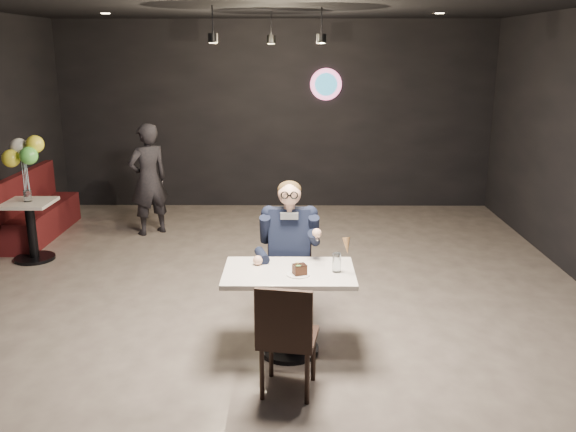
{
  "coord_description": "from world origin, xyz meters",
  "views": [
    {
      "loc": [
        0.28,
        -5.43,
        2.55
      ],
      "look_at": [
        0.23,
        -0.02,
        1.06
      ],
      "focal_mm": 38.0,
      "sensor_mm": 36.0,
      "label": 1
    }
  ],
  "objects_px": {
    "booth_bench": "(39,204)",
    "balloon_vase": "(28,196)",
    "passerby": "(148,180)",
    "main_table": "(289,312)",
    "sundae_glass": "(337,262)",
    "side_table": "(32,233)",
    "chair_far": "(289,279)",
    "chair_near": "(288,335)",
    "seated_man": "(289,253)"
  },
  "relations": [
    {
      "from": "booth_bench",
      "to": "balloon_vase",
      "type": "relative_size",
      "value": 12.89
    },
    {
      "from": "balloon_vase",
      "to": "passerby",
      "type": "distance_m",
      "value": 1.66
    },
    {
      "from": "main_table",
      "to": "passerby",
      "type": "distance_m",
      "value": 4.05
    },
    {
      "from": "sundae_glass",
      "to": "side_table",
      "type": "distance_m",
      "value": 4.34
    },
    {
      "from": "main_table",
      "to": "side_table",
      "type": "xyz_separation_m",
      "value": [
        -3.2,
        2.37,
        -0.02
      ]
    },
    {
      "from": "booth_bench",
      "to": "balloon_vase",
      "type": "bearing_deg",
      "value": -73.3
    },
    {
      "from": "chair_far",
      "to": "side_table",
      "type": "xyz_separation_m",
      "value": [
        -3.2,
        1.82,
        -0.11
      ]
    },
    {
      "from": "chair_far",
      "to": "balloon_vase",
      "type": "relative_size",
      "value": 6.46
    },
    {
      "from": "main_table",
      "to": "balloon_vase",
      "type": "height_order",
      "value": "balloon_vase"
    },
    {
      "from": "main_table",
      "to": "chair_far",
      "type": "bearing_deg",
      "value": 90.0
    },
    {
      "from": "main_table",
      "to": "booth_bench",
      "type": "distance_m",
      "value": 4.86
    },
    {
      "from": "sundae_glass",
      "to": "booth_bench",
      "type": "relative_size",
      "value": 0.09
    },
    {
      "from": "chair_near",
      "to": "balloon_vase",
      "type": "distance_m",
      "value": 4.39
    },
    {
      "from": "main_table",
      "to": "side_table",
      "type": "relative_size",
      "value": 1.56
    },
    {
      "from": "sundae_glass",
      "to": "balloon_vase",
      "type": "xyz_separation_m",
      "value": [
        -3.6,
        2.39,
        -0.01
      ]
    },
    {
      "from": "booth_bench",
      "to": "side_table",
      "type": "bearing_deg",
      "value": -73.3
    },
    {
      "from": "seated_man",
      "to": "chair_far",
      "type": "bearing_deg",
      "value": -153.43
    },
    {
      "from": "main_table",
      "to": "balloon_vase",
      "type": "distance_m",
      "value": 4.0
    },
    {
      "from": "chair_near",
      "to": "sundae_glass",
      "type": "bearing_deg",
      "value": 65.58
    },
    {
      "from": "main_table",
      "to": "chair_near",
      "type": "height_order",
      "value": "chair_near"
    },
    {
      "from": "seated_man",
      "to": "booth_bench",
      "type": "height_order",
      "value": "seated_man"
    },
    {
      "from": "chair_far",
      "to": "seated_man",
      "type": "height_order",
      "value": "seated_man"
    },
    {
      "from": "chair_near",
      "to": "sundae_glass",
      "type": "height_order",
      "value": "chair_near"
    },
    {
      "from": "side_table",
      "to": "chair_near",
      "type": "bearing_deg",
      "value": -42.98
    },
    {
      "from": "chair_near",
      "to": "seated_man",
      "type": "height_order",
      "value": "seated_man"
    },
    {
      "from": "sundae_glass",
      "to": "booth_bench",
      "type": "distance_m",
      "value": 5.18
    },
    {
      "from": "main_table",
      "to": "chair_far",
      "type": "xyz_separation_m",
      "value": [
        0.0,
        0.55,
        0.09
      ]
    },
    {
      "from": "seated_man",
      "to": "passerby",
      "type": "bearing_deg",
      "value": 123.94
    },
    {
      "from": "main_table",
      "to": "passerby",
      "type": "xyz_separation_m",
      "value": [
        -1.99,
        3.51,
        0.41
      ]
    },
    {
      "from": "sundae_glass",
      "to": "chair_near",
      "type": "bearing_deg",
      "value": -123.96
    },
    {
      "from": "main_table",
      "to": "passerby",
      "type": "bearing_deg",
      "value": 119.57
    },
    {
      "from": "main_table",
      "to": "sundae_glass",
      "type": "relative_size",
      "value": 6.76
    },
    {
      "from": "seated_man",
      "to": "balloon_vase",
      "type": "xyz_separation_m",
      "value": [
        -3.2,
        1.82,
        0.1
      ]
    },
    {
      "from": "main_table",
      "to": "seated_man",
      "type": "relative_size",
      "value": 0.76
    },
    {
      "from": "balloon_vase",
      "to": "main_table",
      "type": "bearing_deg",
      "value": -36.5
    },
    {
      "from": "seated_man",
      "to": "sundae_glass",
      "type": "height_order",
      "value": "seated_man"
    },
    {
      "from": "chair_far",
      "to": "side_table",
      "type": "distance_m",
      "value": 3.68
    },
    {
      "from": "chair_far",
      "to": "passerby",
      "type": "relative_size",
      "value": 0.59
    },
    {
      "from": "main_table",
      "to": "sundae_glass",
      "type": "xyz_separation_m",
      "value": [
        0.4,
        -0.02,
        0.46
      ]
    },
    {
      "from": "chair_near",
      "to": "passerby",
      "type": "height_order",
      "value": "passerby"
    },
    {
      "from": "sundae_glass",
      "to": "booth_bench",
      "type": "xyz_separation_m",
      "value": [
        -3.9,
        3.39,
        -0.37
      ]
    },
    {
      "from": "chair_near",
      "to": "passerby",
      "type": "distance_m",
      "value": 4.59
    },
    {
      "from": "side_table",
      "to": "passerby",
      "type": "height_order",
      "value": "passerby"
    },
    {
      "from": "seated_man",
      "to": "sundae_glass",
      "type": "bearing_deg",
      "value": -55.19
    },
    {
      "from": "chair_near",
      "to": "side_table",
      "type": "bearing_deg",
      "value": 146.57
    },
    {
      "from": "balloon_vase",
      "to": "passerby",
      "type": "height_order",
      "value": "passerby"
    },
    {
      "from": "main_table",
      "to": "balloon_vase",
      "type": "bearing_deg",
      "value": 143.5
    },
    {
      "from": "booth_bench",
      "to": "balloon_vase",
      "type": "height_order",
      "value": "booth_bench"
    },
    {
      "from": "booth_bench",
      "to": "seated_man",
      "type": "bearing_deg",
      "value": -38.84
    },
    {
      "from": "seated_man",
      "to": "balloon_vase",
      "type": "height_order",
      "value": "seated_man"
    }
  ]
}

